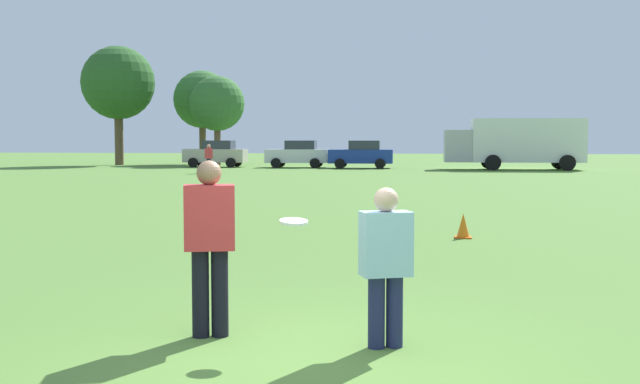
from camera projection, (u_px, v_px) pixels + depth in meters
The scene contains 13 objects.
ground_plane at pixel (309, 361), 6.73m from camera, with size 195.63×195.63×0.00m, color #517A33.
player_thrower at pixel (210, 238), 7.49m from camera, with size 0.53×0.39×1.70m.
player_defender at pixel (386, 259), 7.11m from camera, with size 0.51×0.40×1.47m.
frisbee at pixel (294, 222), 7.31m from camera, with size 0.27×0.27×0.07m.
traffic_cone at pixel (463, 226), 15.07m from camera, with size 0.32×0.32×0.48m.
parked_car_near_left at pixel (216, 154), 53.69m from camera, with size 4.25×2.31×1.82m.
parked_car_mid_left at pixel (298, 154), 52.67m from camera, with size 4.25×2.31×1.82m.
parked_car_center at pixel (362, 154), 51.34m from camera, with size 4.25×2.31×1.82m.
box_truck at pixel (517, 142), 48.79m from camera, with size 8.57×3.18×3.18m.
bystander_sideline_watcher at pixel (209, 157), 43.87m from camera, with size 0.50×0.49×1.62m.
tree_west_oak at pixel (118, 83), 57.58m from camera, with size 5.39×5.39×8.76m.
tree_west_maple at pixel (202, 100), 60.01m from camera, with size 4.41×4.41×7.17m.
tree_center_elm at pixel (217, 104), 56.91m from camera, with size 4.01×4.01×6.51m.
Camera 1 is at (1.04, -6.53, 1.90)m, focal length 43.94 mm.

